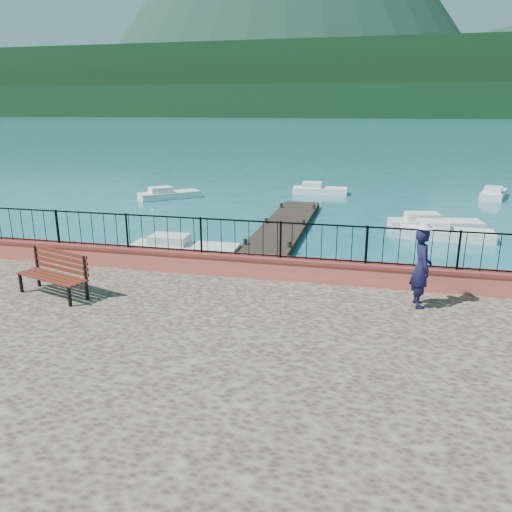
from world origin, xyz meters
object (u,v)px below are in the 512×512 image
at_px(boat_0, 185,245).
at_px(boat_1, 446,230).
at_px(park_bench, 54,283).
at_px(boat_2, 435,221).
at_px(boat_5, 494,191).
at_px(boat_4, 320,188).
at_px(boat_3, 169,192).
at_px(person, 421,268).

relative_size(boat_0, boat_1, 1.06).
height_order(park_bench, boat_1, park_bench).
relative_size(boat_2, boat_5, 1.23).
bearing_deg(boat_0, boat_4, 74.67).
xyz_separation_m(boat_2, boat_5, (4.61, 10.07, 0.00)).
distance_m(boat_1, boat_3, 17.32).
xyz_separation_m(boat_1, boat_3, (-15.95, 6.76, 0.00)).
bearing_deg(park_bench, boat_0, 105.60).
bearing_deg(boat_2, boat_5, 55.91).
bearing_deg(boat_0, boat_3, 112.83).
relative_size(boat_0, boat_2, 0.98).
bearing_deg(boat_5, boat_4, 112.79).
bearing_deg(boat_1, boat_4, 126.01).
bearing_deg(boat_0, boat_2, 31.75).
relative_size(person, boat_4, 0.51).
bearing_deg(boat_0, boat_5, 46.54).
xyz_separation_m(boat_3, boat_4, (9.19, 4.00, 0.00)).
distance_m(boat_2, boat_3, 16.43).
bearing_deg(boat_2, boat_4, 116.47).
xyz_separation_m(person, boat_4, (-4.65, 22.29, -1.72)).
xyz_separation_m(boat_1, boat_4, (-6.76, 10.75, 0.00)).
bearing_deg(park_bench, boat_5, 76.62).
relative_size(boat_3, boat_4, 1.07).
height_order(person, boat_0, person).
height_order(boat_2, boat_5, same).
distance_m(park_bench, person, 8.68).
xyz_separation_m(boat_2, boat_3, (-15.67, 4.95, 0.00)).
bearing_deg(boat_5, person, -178.39).
distance_m(boat_2, boat_5, 11.08).
bearing_deg(person, boat_4, 1.78).
distance_m(person, boat_5, 24.35).
xyz_separation_m(park_bench, boat_0, (0.31, 7.81, -1.12)).
distance_m(boat_2, boat_4, 11.04).
xyz_separation_m(boat_0, boat_4, (3.60, 15.81, 0.00)).
height_order(park_bench, boat_0, park_bench).
distance_m(park_bench, boat_1, 16.75).
bearing_deg(person, boat_3, 27.10).
xyz_separation_m(person, boat_0, (-8.25, 6.48, -1.72)).
bearing_deg(park_bench, boat_3, 122.92).
distance_m(person, boat_1, 11.86).
xyz_separation_m(boat_4, boat_5, (11.10, 1.13, 0.00)).
height_order(person, boat_1, person).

